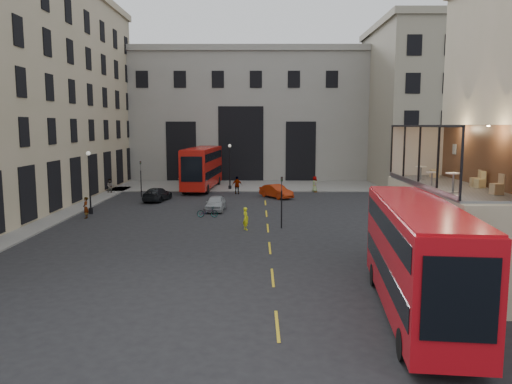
{
  "coord_description": "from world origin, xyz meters",
  "views": [
    {
      "loc": [
        -2.73,
        -23.89,
        7.47
      ],
      "look_at": [
        -2.86,
        9.59,
        3.0
      ],
      "focal_mm": 35.0,
      "sensor_mm": 36.0,
      "label": 1
    }
  ],
  "objects_px": {
    "pedestrian_d": "(315,184)",
    "cafe_table_near": "(453,179)",
    "car_a": "(216,203)",
    "car_b": "(276,191)",
    "cafe_table_mid": "(432,177)",
    "cyclist": "(246,219)",
    "cafe_chair_b": "(480,183)",
    "bus_near": "(417,253)",
    "traffic_light_near": "(282,195)",
    "pedestrian_c": "(237,185)",
    "street_lamp_b": "(230,169)",
    "bicycle": "(208,212)",
    "street_lamp_a": "(90,186)",
    "cafe_table_far": "(421,171)",
    "bus_far": "(202,166)",
    "cafe_chair_a": "(497,188)",
    "pedestrian_a": "(110,186)",
    "cafe_chair_c": "(475,182)",
    "pedestrian_b": "(182,176)",
    "cafe_chair_d": "(435,173)",
    "car_c": "(157,194)",
    "traffic_light_far": "(141,174)"
  },
  "relations": [
    {
      "from": "street_lamp_a",
      "to": "bicycle",
      "type": "relative_size",
      "value": 3.13
    },
    {
      "from": "street_lamp_a",
      "to": "cafe_table_far",
      "type": "bearing_deg",
      "value": -33.79
    },
    {
      "from": "street_lamp_b",
      "to": "bicycle",
      "type": "distance_m",
      "value": 17.77
    },
    {
      "from": "traffic_light_near",
      "to": "car_c",
      "type": "distance_m",
      "value": 17.89
    },
    {
      "from": "car_a",
      "to": "cafe_chair_c",
      "type": "distance_m",
      "value": 24.78
    },
    {
      "from": "traffic_light_far",
      "to": "street_lamp_b",
      "type": "bearing_deg",
      "value": 33.69
    },
    {
      "from": "car_a",
      "to": "car_c",
      "type": "distance_m",
      "value": 8.59
    },
    {
      "from": "cafe_chair_b",
      "to": "traffic_light_near",
      "type": "bearing_deg",
      "value": 123.75
    },
    {
      "from": "traffic_light_near",
      "to": "pedestrian_c",
      "type": "distance_m",
      "value": 18.77
    },
    {
      "from": "street_lamp_a",
      "to": "cafe_chair_b",
      "type": "height_order",
      "value": "cafe_chair_b"
    },
    {
      "from": "bicycle",
      "to": "pedestrian_a",
      "type": "height_order",
      "value": "pedestrian_a"
    },
    {
      "from": "car_a",
      "to": "cafe_chair_a",
      "type": "relative_size",
      "value": 4.49
    },
    {
      "from": "street_lamp_a",
      "to": "cafe_table_mid",
      "type": "bearing_deg",
      "value": -39.16
    },
    {
      "from": "bus_far",
      "to": "cafe_chair_a",
      "type": "bearing_deg",
      "value": -66.34
    },
    {
      "from": "cafe_chair_c",
      "to": "traffic_light_near",
      "type": "bearing_deg",
      "value": 124.42
    },
    {
      "from": "traffic_light_far",
      "to": "bus_near",
      "type": "distance_m",
      "value": 37.75
    },
    {
      "from": "street_lamp_a",
      "to": "car_b",
      "type": "distance_m",
      "value": 18.83
    },
    {
      "from": "street_lamp_a",
      "to": "bicycle",
      "type": "xyz_separation_m",
      "value": [
        10.14,
        -1.64,
        -1.95
      ]
    },
    {
      "from": "bus_near",
      "to": "car_b",
      "type": "distance_m",
      "value": 32.73
    },
    {
      "from": "car_c",
      "to": "pedestrian_a",
      "type": "xyz_separation_m",
      "value": [
        -6.21,
        5.21,
        0.17
      ]
    },
    {
      "from": "cafe_table_far",
      "to": "cafe_chair_b",
      "type": "relative_size",
      "value": 0.92
    },
    {
      "from": "pedestrian_a",
      "to": "cafe_chair_c",
      "type": "relative_size",
      "value": 2.05
    },
    {
      "from": "traffic_light_near",
      "to": "pedestrian_b",
      "type": "height_order",
      "value": "traffic_light_near"
    },
    {
      "from": "bus_far",
      "to": "pedestrian_d",
      "type": "height_order",
      "value": "bus_far"
    },
    {
      "from": "pedestrian_b",
      "to": "cafe_table_mid",
      "type": "distance_m",
      "value": 44.34
    },
    {
      "from": "pedestrian_a",
      "to": "cafe_chair_a",
      "type": "relative_size",
      "value": 1.89
    },
    {
      "from": "cafe_table_near",
      "to": "pedestrian_a",
      "type": "bearing_deg",
      "value": 126.79
    },
    {
      "from": "pedestrian_d",
      "to": "cafe_table_near",
      "type": "distance_m",
      "value": 34.86
    },
    {
      "from": "street_lamp_a",
      "to": "pedestrian_a",
      "type": "distance_m",
      "value": 12.81
    },
    {
      "from": "street_lamp_a",
      "to": "cafe_table_far",
      "type": "height_order",
      "value": "street_lamp_a"
    },
    {
      "from": "traffic_light_near",
      "to": "pedestrian_b",
      "type": "relative_size",
      "value": 1.92
    },
    {
      "from": "car_a",
      "to": "car_b",
      "type": "distance_m",
      "value": 9.75
    },
    {
      "from": "cafe_table_near",
      "to": "car_b",
      "type": "bearing_deg",
      "value": 102.3
    },
    {
      "from": "bus_near",
      "to": "car_a",
      "type": "bearing_deg",
      "value": 112.19
    },
    {
      "from": "cafe_table_far",
      "to": "traffic_light_far",
      "type": "bearing_deg",
      "value": 129.58
    },
    {
      "from": "car_a",
      "to": "cafe_chair_d",
      "type": "xyz_separation_m",
      "value": [
        13.61,
        -15.7,
        4.18
      ]
    },
    {
      "from": "car_b",
      "to": "cafe_table_mid",
      "type": "relative_size",
      "value": 5.97
    },
    {
      "from": "bus_far",
      "to": "car_a",
      "type": "xyz_separation_m",
      "value": [
        2.79,
        -15.08,
        -2.08
      ]
    },
    {
      "from": "street_lamp_a",
      "to": "cafe_table_near",
      "type": "xyz_separation_m",
      "value": [
        22.71,
        -20.48,
        2.77
      ]
    },
    {
      "from": "cafe_chair_d",
      "to": "bicycle",
      "type": "bearing_deg",
      "value": 138.17
    },
    {
      "from": "traffic_light_far",
      "to": "cafe_chair_a",
      "type": "distance_m",
      "value": 38.39
    },
    {
      "from": "cafe_table_mid",
      "to": "cafe_chair_b",
      "type": "relative_size",
      "value": 0.89
    },
    {
      "from": "cafe_table_mid",
      "to": "cyclist",
      "type": "bearing_deg",
      "value": 127.86
    },
    {
      "from": "street_lamp_a",
      "to": "pedestrian_b",
      "type": "bearing_deg",
      "value": 78.32
    },
    {
      "from": "car_c",
      "to": "pedestrian_d",
      "type": "xyz_separation_m",
      "value": [
        16.49,
        6.71,
        0.23
      ]
    },
    {
      "from": "street_lamp_b",
      "to": "bicycle",
      "type": "relative_size",
      "value": 3.13
    },
    {
      "from": "street_lamp_b",
      "to": "cafe_chair_a",
      "type": "distance_m",
      "value": 39.54
    },
    {
      "from": "cafe_table_near",
      "to": "cafe_table_far",
      "type": "bearing_deg",
      "value": 87.12
    },
    {
      "from": "cafe_table_mid",
      "to": "cafe_chair_b",
      "type": "distance_m",
      "value": 2.14
    },
    {
      "from": "car_b",
      "to": "cafe_chair_c",
      "type": "distance_m",
      "value": 29.47
    }
  ]
}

